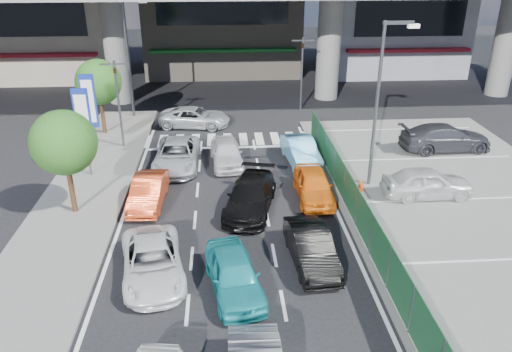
{
  "coord_description": "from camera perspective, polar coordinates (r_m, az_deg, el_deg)",
  "views": [
    {
      "loc": [
        -0.25,
        -16.27,
        10.92
      ],
      "look_at": [
        1.15,
        3.83,
        1.66
      ],
      "focal_mm": 35.0,
      "sensor_mm": 36.0,
      "label": 1
    }
  ],
  "objects": [
    {
      "name": "ground",
      "position": [
        19.6,
        -2.62,
        -9.22
      ],
      "size": [
        120.0,
        120.0,
        0.0
      ],
      "primitive_type": "plane",
      "color": "black",
      "rests_on": "ground"
    },
    {
      "name": "parking_lot",
      "position": [
        24.06,
        24.52,
        -4.67
      ],
      "size": [
        12.0,
        28.0,
        0.06
      ],
      "primitive_type": "cube",
      "color": "#61615E",
      "rests_on": "ground"
    },
    {
      "name": "sidewalk_left",
      "position": [
        23.97,
        -19.92,
        -3.88
      ],
      "size": [
        4.0,
        30.0,
        0.12
      ],
      "primitive_type": "cube",
      "color": "#61615E",
      "rests_on": "ground"
    },
    {
      "name": "fence_run",
      "position": [
        20.72,
        12.11,
        -4.85
      ],
      "size": [
        0.16,
        22.0,
        1.8
      ],
      "primitive_type": null,
      "color": "#1B502D",
      "rests_on": "ground"
    },
    {
      "name": "building_west",
      "position": [
        50.94,
        -23.15,
        17.85
      ],
      "size": [
        12.0,
        10.9,
        13.0
      ],
      "color": "#A09681",
      "rests_on": "ground"
    },
    {
      "name": "building_east",
      "position": [
        51.14,
        15.36,
        18.34
      ],
      "size": [
        12.0,
        10.9,
        12.0
      ],
      "color": "gray",
      "rests_on": "ground"
    },
    {
      "name": "traffic_light_left",
      "position": [
        29.72,
        -15.67,
        10.19
      ],
      "size": [
        1.6,
        1.24,
        5.2
      ],
      "color": "#595B60",
      "rests_on": "ground"
    },
    {
      "name": "traffic_light_right",
      "position": [
        36.41,
        5.32,
        13.52
      ],
      "size": [
        1.6,
        1.24,
        5.2
      ],
      "color": "#595B60",
      "rests_on": "ground"
    },
    {
      "name": "street_lamp_right",
      "position": [
        24.26,
        14.15,
        9.26
      ],
      "size": [
        1.65,
        0.22,
        8.0
      ],
      "color": "#595B60",
      "rests_on": "ground"
    },
    {
      "name": "street_lamp_left",
      "position": [
        35.34,
        -14.25,
        13.94
      ],
      "size": [
        1.65,
        0.22,
        8.0
      ],
      "color": "#595B60",
      "rests_on": "ground"
    },
    {
      "name": "signboard_near",
      "position": [
        26.43,
        -19.15,
        6.01
      ],
      "size": [
        0.8,
        0.14,
        4.7
      ],
      "color": "#595B60",
      "rests_on": "ground"
    },
    {
      "name": "signboard_far",
      "position": [
        29.31,
        -18.53,
        7.86
      ],
      "size": [
        0.8,
        0.14,
        4.7
      ],
      "color": "#595B60",
      "rests_on": "ground"
    },
    {
      "name": "tree_near",
      "position": [
        22.65,
        -21.11,
        3.55
      ],
      "size": [
        2.8,
        2.8,
        4.8
      ],
      "color": "#382314",
      "rests_on": "ground"
    },
    {
      "name": "tree_far",
      "position": [
        32.57,
        -17.56,
        10.18
      ],
      "size": [
        2.8,
        2.8,
        4.8
      ],
      "color": "#382314",
      "rests_on": "ground"
    },
    {
      "name": "sedan_white_mid_left",
      "position": [
        18.56,
        -11.74,
        -9.55
      ],
      "size": [
        2.88,
        4.89,
        1.28
      ],
      "primitive_type": "imported",
      "rotation": [
        0.0,
        0.0,
        0.17
      ],
      "color": "white",
      "rests_on": "ground"
    },
    {
      "name": "taxi_teal_mid",
      "position": [
        17.5,
        -2.54,
        -11.13
      ],
      "size": [
        2.33,
        4.28,
        1.38
      ],
      "primitive_type": "imported",
      "rotation": [
        0.0,
        0.0,
        0.18
      ],
      "color": "teal",
      "rests_on": "ground"
    },
    {
      "name": "hatch_black_mid_right",
      "position": [
        19.0,
        6.34,
        -8.15
      ],
      "size": [
        1.71,
        4.15,
        1.34
      ],
      "primitive_type": "imported",
      "rotation": [
        0.0,
        0.0,
        0.07
      ],
      "color": "black",
      "rests_on": "ground"
    },
    {
      "name": "taxi_orange_left",
      "position": [
        23.56,
        -12.22,
        -1.75
      ],
      "size": [
        1.58,
        4.03,
        1.31
      ],
      "primitive_type": "imported",
      "rotation": [
        0.0,
        0.0,
        -0.05
      ],
      "color": "#CF411B",
      "rests_on": "ground"
    },
    {
      "name": "sedan_black_mid",
      "position": [
        22.55,
        -0.65,
        -2.3
      ],
      "size": [
        2.98,
        5.07,
        1.38
      ],
      "primitive_type": "imported",
      "rotation": [
        0.0,
        0.0,
        -0.23
      ],
      "color": "black",
      "rests_on": "ground"
    },
    {
      "name": "taxi_orange_right",
      "position": [
        23.74,
        6.61,
        -1.02
      ],
      "size": [
        1.65,
        4.06,
        1.38
      ],
      "primitive_type": "imported",
      "rotation": [
        0.0,
        0.0,
        -0.0
      ],
      "color": "orange",
      "rests_on": "ground"
    },
    {
      "name": "wagon_silver_front_left",
      "position": [
        27.33,
        -9.05,
        2.38
      ],
      "size": [
        2.41,
        5.02,
        1.38
      ],
      "primitive_type": "imported",
      "rotation": [
        0.0,
        0.0,
        -0.02
      ],
      "color": "#ABAFB2",
      "rests_on": "ground"
    },
    {
      "name": "sedan_white_front_mid",
      "position": [
        27.38,
        -3.39,
        2.7
      ],
      "size": [
        1.95,
        4.17,
        1.38
      ],
      "primitive_type": "imported",
      "rotation": [
        0.0,
        0.0,
        0.08
      ],
      "color": "silver",
      "rests_on": "ground"
    },
    {
      "name": "kei_truck_front_right",
      "position": [
        27.66,
        5.12,
        2.88
      ],
      "size": [
        1.89,
        4.32,
        1.38
      ],
      "primitive_type": "imported",
      "rotation": [
        0.0,
        0.0,
        0.1
      ],
      "color": "#67BCEA",
      "rests_on": "ground"
    },
    {
      "name": "crossing_wagon_silver",
      "position": [
        33.56,
        -7.05,
        6.67
      ],
      "size": [
        4.95,
        2.85,
        1.3
      ],
      "primitive_type": "imported",
      "rotation": [
        0.0,
        0.0,
        1.41
      ],
      "color": "#A9ADB2",
      "rests_on": "ground"
    },
    {
      "name": "parked_sedan_white",
      "position": [
        24.99,
        18.97,
        -0.69
      ],
      "size": [
        4.22,
        1.72,
        1.43
      ],
      "primitive_type": "imported",
      "rotation": [
        0.0,
        0.0,
        1.58
      ],
      "color": "silver",
      "rests_on": "parking_lot"
    },
    {
      "name": "parked_sedan_dgrey",
      "position": [
        31.18,
        20.83,
        4.13
      ],
      "size": [
        5.34,
        2.36,
        1.53
      ],
      "primitive_type": "imported",
      "rotation": [
        0.0,
        0.0,
        1.61
      ],
      "color": "#333338",
      "rests_on": "parking_lot"
    },
    {
      "name": "traffic_cone",
      "position": [
        24.87,
        11.87,
        -0.97
      ],
      "size": [
        0.41,
        0.41,
        0.63
      ],
      "primitive_type": "cone",
      "rotation": [
        0.0,
        0.0,
        -0.3
      ],
      "color": "#EE470D",
      "rests_on": "parking_lot"
    }
  ]
}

